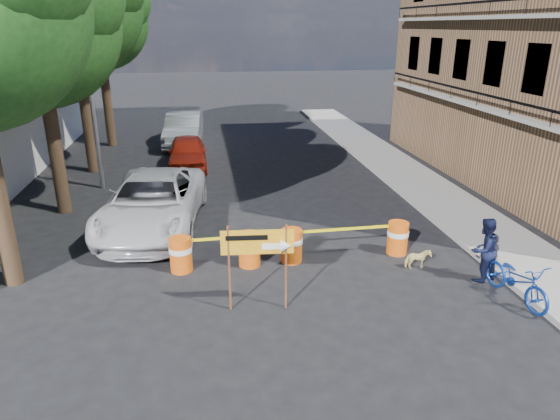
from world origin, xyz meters
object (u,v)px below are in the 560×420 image
object	(u,v)px
barrel_far_right	(398,237)
detour_sign	(268,248)
dog	(418,259)
sedan_red	(187,152)
barrel_mid_right	(291,245)
barrel_mid_left	(249,249)
pedestrian	(484,250)
barrel_far_left	(181,254)
suv_white	(153,202)
bicycle	(520,261)
sedan_silver	(184,129)

from	to	relation	value
barrel_far_right	detour_sign	bearing A→B (deg)	-149.33
detour_sign	dog	distance (m)	4.42
barrel_far_right	detour_sign	xyz separation A→B (m)	(-3.87, -2.30, 1.00)
sedan_red	barrel_mid_right	bearing A→B (deg)	-74.50
barrel_mid_left	pedestrian	distance (m)	5.79
dog	sedan_red	bearing A→B (deg)	29.11
barrel_far_left	suv_white	distance (m)	3.23
pedestrian	bicycle	distance (m)	1.05
pedestrian	barrel_far_right	bearing A→B (deg)	-69.79
barrel_far_right	pedestrian	size ratio (longest dim) A/B	0.56
dog	sedan_silver	distance (m)	16.63
bicycle	dog	distance (m)	2.49
detour_sign	barrel_mid_right	bearing A→B (deg)	72.46
barrel_mid_left	detour_sign	distance (m)	2.40
detour_sign	bicycle	size ratio (longest dim) A/B	1.02
barrel_far_right	sedan_silver	size ratio (longest dim) A/B	0.18
detour_sign	sedan_red	size ratio (longest dim) A/B	0.49
barrel_far_left	dog	distance (m)	6.05
barrel_mid_right	detour_sign	bearing A→B (deg)	-112.32
barrel_far_right	detour_sign	world-z (taller)	detour_sign
barrel_far_left	bicycle	world-z (taller)	bicycle
detour_sign	sedan_silver	xyz separation A→B (m)	(-2.22, 16.71, -0.64)
bicycle	sedan_silver	world-z (taller)	bicycle
bicycle	sedan_red	world-z (taller)	bicycle
barrel_mid_left	sedan_silver	world-z (taller)	sedan_silver
barrel_mid_right	bicycle	world-z (taller)	bicycle
barrel_far_right	sedan_silver	distance (m)	15.65
bicycle	barrel_far_left	bearing A→B (deg)	151.88
bicycle	barrel_mid_left	bearing A→B (deg)	146.39
barrel_mid_left	dog	distance (m)	4.34
barrel_mid_right	barrel_far_right	distance (m)	2.95
pedestrian	sedan_silver	distance (m)	17.87
barrel_mid_right	dog	world-z (taller)	barrel_mid_right
bicycle	barrel_far_right	bearing A→B (deg)	112.91
detour_sign	sedan_red	world-z (taller)	detour_sign
barrel_far_right	detour_sign	size ratio (longest dim) A/B	0.45
barrel_mid_left	suv_white	size ratio (longest dim) A/B	0.15
barrel_far_right	sedan_red	size ratio (longest dim) A/B	0.22
suv_white	sedan_red	distance (m)	6.92
barrel_mid_left	bicycle	bearing A→B (deg)	-24.66
barrel_far_left	detour_sign	xyz separation A→B (m)	(1.95, -2.13, 1.00)
sedan_silver	barrel_far_right	bearing A→B (deg)	-63.71
barrel_far_right	suv_white	world-z (taller)	suv_white
barrel_mid_left	dog	world-z (taller)	barrel_mid_left
barrel_mid_right	sedan_red	distance (m)	10.25
suv_white	sedan_red	world-z (taller)	suv_white
barrel_far_left	barrel_mid_right	xyz separation A→B (m)	(2.87, 0.11, 0.00)
barrel_far_left	sedan_silver	bearing A→B (deg)	91.08
barrel_mid_left	sedan_silver	size ratio (longest dim) A/B	0.18
bicycle	suv_white	distance (m)	10.21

